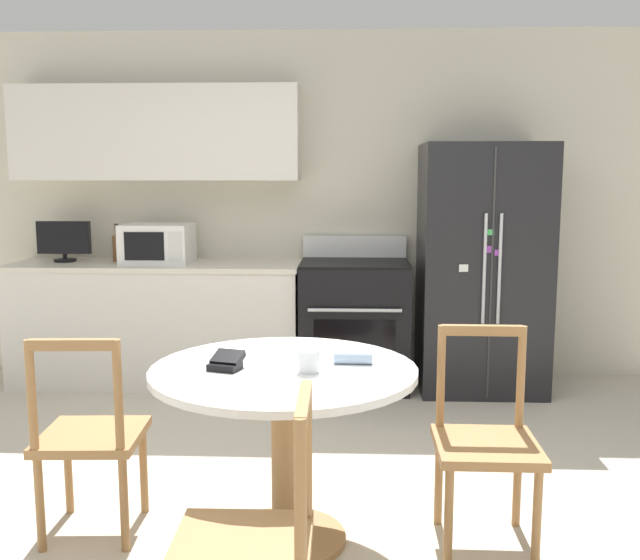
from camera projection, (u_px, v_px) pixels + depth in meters
ground_plane at (285, 539)px, 3.05m from camera, size 14.00×14.00×0.00m
back_wall at (275, 188)px, 5.41m from camera, size 5.20×0.44×2.60m
kitchen_counter at (158, 323)px, 5.29m from camera, size 2.12×0.64×0.90m
refrigerator at (482, 268)px, 5.08m from camera, size 0.87×0.71×1.76m
oven_range at (354, 323)px, 5.20m from camera, size 0.78×0.68×1.08m
microwave at (158, 244)px, 5.20m from camera, size 0.49×0.40×0.29m
countertop_tv at (64, 240)px, 5.27m from camera, size 0.39×0.16×0.30m
counter_bottle at (117, 247)px, 5.29m from camera, size 0.07×0.07×0.28m
dining_table at (284, 406)px, 2.95m from camera, size 1.10×1.10×0.76m
dining_chair_right at (485, 443)px, 2.97m from camera, size 0.42×0.42×0.90m
dining_chair_near at (251, 546)px, 2.15m from camera, size 0.43×0.43×0.90m
dining_chair_left at (90, 438)px, 3.03m from camera, size 0.44×0.44×0.90m
candle_glass at (309, 363)px, 2.85m from camera, size 0.09×0.09×0.09m
folded_napkin at (353, 358)px, 2.97m from camera, size 0.16×0.06×0.05m
wallet at (226, 362)px, 2.89m from camera, size 0.15×0.15×0.07m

